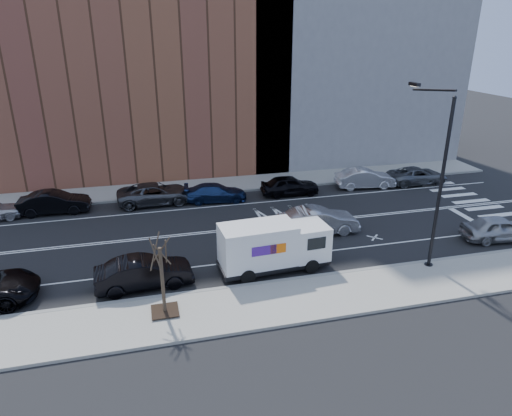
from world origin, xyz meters
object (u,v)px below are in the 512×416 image
driving_sedan (318,221)px  near_parked_front (499,228)px  fedex_van (273,246)px  far_parked_b (54,202)px

driving_sedan → near_parked_front: 10.82m
fedex_van → driving_sedan: bearing=39.8°
fedex_van → far_parked_b: (-12.42, 11.44, -0.62)m
fedex_van → driving_sedan: 5.55m
far_parked_b → driving_sedan: bearing=-113.5°
fedex_van → near_parked_front: size_ratio=1.34×
fedex_van → far_parked_b: size_ratio=1.26×
far_parked_b → near_parked_front: size_ratio=1.06×
driving_sedan → fedex_van: bearing=135.1°
far_parked_b → driving_sedan: (16.43, -7.65, 0.05)m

